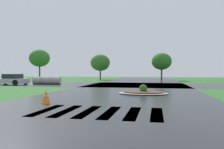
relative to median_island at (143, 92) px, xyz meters
name	(u,v)px	position (x,y,z in m)	size (l,w,h in m)	color
ground_plane	(59,142)	(-1.31, -11.36, -0.17)	(120.00, 120.00, 0.10)	#2D6628
asphalt_roadway	(122,95)	(-1.31, -1.36, -0.12)	(11.43, 80.00, 0.01)	#232628
asphalt_cross_road	(137,85)	(-1.31, 10.74, -0.12)	(90.00, 10.29, 0.01)	#232628
crosswalk_stripes	(99,112)	(-1.31, -7.62, -0.12)	(4.95, 2.93, 0.01)	white
median_island	(143,92)	(0.00, 0.00, 0.00)	(3.52, 2.39, 0.68)	#9E9B93
car_blue_compact	(11,80)	(-16.22, 8.05, 0.47)	(4.30, 2.29, 1.30)	#B7B7BF
drainage_pipe_stack	(47,81)	(-12.38, 9.70, 0.34)	(3.45, 1.56, 0.94)	#9E9B93
traffic_cone	(46,97)	(-4.52, -5.80, 0.21)	(0.44, 0.44, 0.69)	orange
background_treeline	(138,59)	(-2.55, 26.15, 3.73)	(42.92, 5.69, 6.09)	#4C3823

